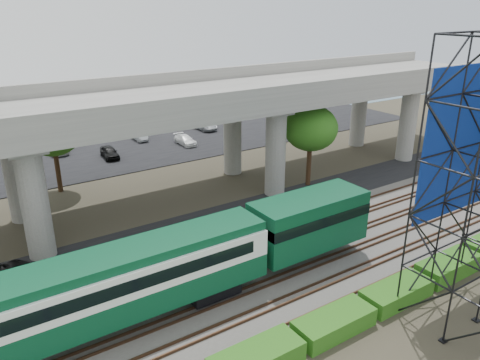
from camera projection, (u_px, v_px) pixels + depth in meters
ground at (269, 298)px, 27.60m from camera, size 140.00×140.00×0.00m
ballast_bed at (250, 281)px, 29.12m from camera, size 90.00×12.00×0.20m
service_road at (187, 230)px, 35.76m from camera, size 90.00×5.00×0.08m
parking_lot at (92, 153)px, 54.04m from camera, size 90.00×18.00×0.08m
harbor_water at (48, 117)px, 71.16m from camera, size 140.00×40.00×0.03m
rail_tracks at (250, 278)px, 29.06m from camera, size 90.00×9.52×0.16m
commuter_train at (137, 278)px, 24.38m from camera, size 29.30×3.06×4.30m
overpass at (135, 113)px, 36.46m from camera, size 80.00×12.00×12.40m
hedge_strip at (334, 323)px, 24.58m from camera, size 34.60×1.80×1.20m
trees at (95, 152)px, 35.78m from camera, size 40.94×16.94×7.69m
parked_cars at (105, 146)px, 54.34m from camera, size 36.55×9.23×1.29m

